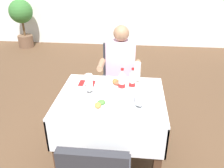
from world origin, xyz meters
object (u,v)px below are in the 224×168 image
at_px(plate_near_camera, 101,104).
at_px(napkin_cutlery_set, 87,83).
at_px(plate_far_diner, 115,83).
at_px(beer_glass_middle, 140,96).
at_px(cola_bottle_primary, 132,81).
at_px(seated_diner_far, 120,70).
at_px(beer_glass_left, 137,72).
at_px(cola_bottle_secondary, 122,82).
at_px(potted_plant_corner, 22,17).
at_px(chair_far_diner_seat, 118,77).
at_px(beer_glass_right, 89,84).
at_px(main_dining_table, 111,111).

relative_size(plate_near_camera, napkin_cutlery_set, 1.20).
distance_m(plate_near_camera, napkin_cutlery_set, 0.47).
xyz_separation_m(plate_far_diner, beer_glass_middle, (0.25, -0.42, 0.10)).
height_order(plate_far_diner, cola_bottle_primary, cola_bottle_primary).
height_order(seated_diner_far, beer_glass_left, seated_diner_far).
height_order(seated_diner_far, beer_glass_middle, seated_diner_far).
height_order(cola_bottle_secondary, potted_plant_corner, potted_plant_corner).
relative_size(plate_far_diner, napkin_cutlery_set, 1.19).
bearing_deg(beer_glass_middle, chair_far_diner_seat, 105.01).
height_order(plate_far_diner, napkin_cutlery_set, plate_far_diner).
bearing_deg(beer_glass_left, beer_glass_right, -148.51).
height_order(plate_far_diner, beer_glass_middle, beer_glass_middle).
height_order(main_dining_table, plate_near_camera, plate_near_camera).
bearing_deg(plate_near_camera, cola_bottle_secondary, 55.98).
relative_size(seated_diner_far, beer_glass_left, 5.59).
relative_size(seated_diner_far, beer_glass_right, 6.31).
bearing_deg(beer_glass_right, main_dining_table, -10.67).
relative_size(seated_diner_far, beer_glass_middle, 5.35).
bearing_deg(cola_bottle_primary, plate_near_camera, -132.52).
xyz_separation_m(main_dining_table, beer_glass_middle, (0.27, -0.18, 0.30)).
height_order(chair_far_diner_seat, potted_plant_corner, potted_plant_corner).
bearing_deg(napkin_cutlery_set, cola_bottle_primary, -14.09).
distance_m(seated_diner_far, beer_glass_middle, 0.96).
bearing_deg(napkin_cutlery_set, beer_glass_middle, -36.72).
height_order(cola_bottle_primary, cola_bottle_secondary, cola_bottle_secondary).
relative_size(beer_glass_left, beer_glass_right, 1.13).
relative_size(seated_diner_far, cola_bottle_primary, 4.93).
xyz_separation_m(chair_far_diner_seat, beer_glass_middle, (0.27, -1.02, 0.32)).
distance_m(main_dining_table, cola_bottle_primary, 0.37).
bearing_deg(cola_bottle_secondary, cola_bottle_primary, 22.27).
xyz_separation_m(plate_far_diner, beer_glass_right, (-0.24, -0.20, 0.08)).
bearing_deg(cola_bottle_secondary, beer_glass_right, -173.98).
bearing_deg(plate_far_diner, cola_bottle_primary, -35.04).
bearing_deg(beer_glass_left, potted_plant_corner, 130.76).
bearing_deg(beer_glass_left, napkin_cutlery_set, -170.57).
height_order(main_dining_table, napkin_cutlery_set, napkin_cutlery_set).
bearing_deg(napkin_cutlery_set, plate_far_diner, 0.57).
distance_m(beer_glass_left, potted_plant_corner, 4.32).
bearing_deg(napkin_cutlery_set, cola_bottle_secondary, -22.87).
relative_size(cola_bottle_primary, cola_bottle_secondary, 0.96).
bearing_deg(chair_far_diner_seat, beer_glass_left, -64.53).
relative_size(beer_glass_left, cola_bottle_secondary, 0.85).
bearing_deg(beer_glass_left, chair_far_diner_seat, 115.47).
relative_size(plate_near_camera, cola_bottle_secondary, 0.86).
bearing_deg(beer_glass_right, cola_bottle_primary, 10.08).
bearing_deg(seated_diner_far, potted_plant_corner, 132.39).
height_order(seated_diner_far, napkin_cutlery_set, seated_diner_far).
xyz_separation_m(chair_far_diner_seat, napkin_cutlery_set, (-0.29, -0.60, 0.21)).
xyz_separation_m(main_dining_table, cola_bottle_secondary, (0.10, 0.08, 0.29)).
bearing_deg(beer_glass_left, cola_bottle_secondary, -119.94).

